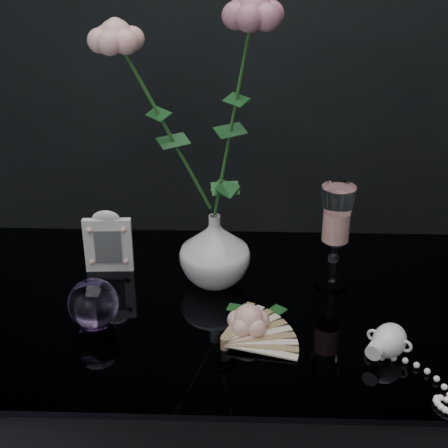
# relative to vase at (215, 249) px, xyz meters

# --- Properties ---
(vase) EXTENTS (0.16, 0.16, 0.14)m
(vase) POSITION_rel_vase_xyz_m (0.00, 0.00, 0.00)
(vase) COLOR silver
(vase) RESTS_ON table
(wine_glass) EXTENTS (0.08, 0.08, 0.20)m
(wine_glass) POSITION_rel_vase_xyz_m (0.22, -0.00, 0.03)
(wine_glass) COLOR white
(wine_glass) RESTS_ON table
(picture_frame) EXTENTS (0.10, 0.08, 0.13)m
(picture_frame) POSITION_rel_vase_xyz_m (-0.21, 0.04, -0.00)
(picture_frame) COLOR white
(picture_frame) RESTS_ON table
(paperweight) EXTENTS (0.12, 0.12, 0.09)m
(paperweight) POSITION_rel_vase_xyz_m (-0.20, -0.15, -0.03)
(paperweight) COLOR #B282D3
(paperweight) RESTS_ON table
(paper_fan) EXTENTS (0.28, 0.24, 0.03)m
(paper_fan) POSITION_rel_vase_xyz_m (0.03, -0.21, -0.06)
(paper_fan) COLOR #F1E9C1
(paper_fan) RESTS_ON table
(loose_rose) EXTENTS (0.17, 0.19, 0.05)m
(loose_rose) POSITION_rel_vase_xyz_m (0.06, -0.17, -0.04)
(loose_rose) COLOR #F1AC9B
(loose_rose) RESTS_ON table
(pearl_jar) EXTENTS (0.26, 0.27, 0.06)m
(pearl_jar) POSITION_rel_vase_xyz_m (0.29, -0.22, -0.04)
(pearl_jar) COLOR white
(pearl_jar) RESTS_ON table
(roses) EXTENTS (0.30, 0.11, 0.45)m
(roses) POSITION_rel_vase_xyz_m (-0.03, -0.01, 0.28)
(roses) COLOR #FFABA2
(roses) RESTS_ON vase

